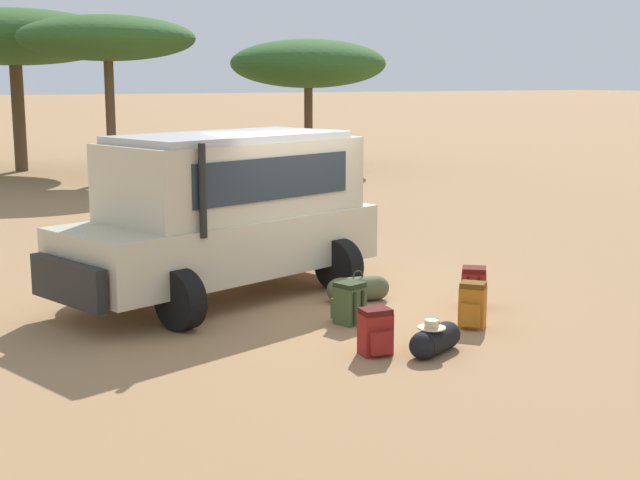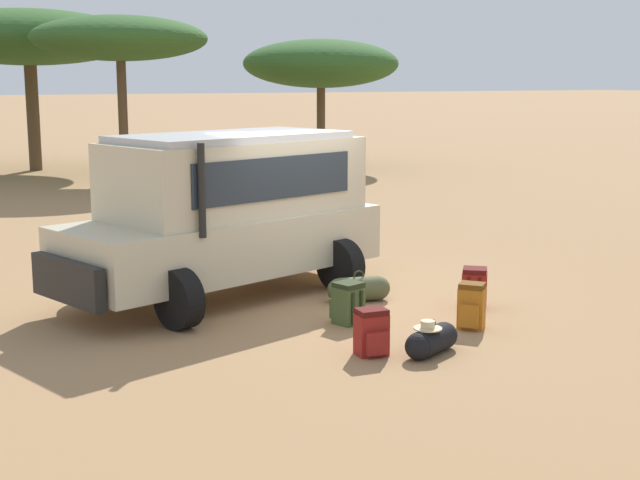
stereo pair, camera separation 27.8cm
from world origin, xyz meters
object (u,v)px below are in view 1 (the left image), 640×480
safari_vehicle (227,211)px  acacia_tree_right_mid (14,38)px  acacia_tree_distant_right (308,64)px  backpack_outermost (376,332)px  backpack_beside_front_wheel (349,303)px  backpack_cluster_center (474,288)px  duffel_bag_low_black_case (435,339)px  duffel_bag_soft_canvas (358,289)px  backpack_near_rear_wheel (472,306)px  acacia_tree_far_right (107,39)px

safari_vehicle → acacia_tree_right_mid: 20.53m
acacia_tree_distant_right → backpack_outermost: bearing=-114.9°
backpack_beside_front_wheel → backpack_cluster_center: 1.98m
backpack_outermost → duffel_bag_low_black_case: size_ratio=0.66×
duffel_bag_low_black_case → acacia_tree_distant_right: size_ratio=0.15×
duffel_bag_low_black_case → acacia_tree_right_mid: (-0.76, 24.08, 4.41)m
backpack_cluster_center → acacia_tree_right_mid: bearing=96.3°
backpack_cluster_center → duffel_bag_soft_canvas: size_ratio=0.63×
backpack_beside_front_wheel → backpack_near_rear_wheel: size_ratio=0.93×
acacia_tree_right_mid → acacia_tree_distant_right: acacia_tree_right_mid is taller
backpack_cluster_center → acacia_tree_right_mid: acacia_tree_right_mid is taller
safari_vehicle → duffel_bag_low_black_case: safari_vehicle is taller
acacia_tree_right_mid → backpack_near_rear_wheel: bearing=-85.5°
backpack_cluster_center → backpack_outermost: (-2.37, -1.22, -0.02)m
backpack_near_rear_wheel → acacia_tree_distant_right: size_ratio=0.11×
backpack_outermost → acacia_tree_distant_right: (9.36, 20.16, 3.44)m
safari_vehicle → backpack_beside_front_wheel: size_ratio=9.64×
backpack_cluster_center → duffel_bag_soft_canvas: backpack_cluster_center is taller
safari_vehicle → acacia_tree_distant_right: 19.46m
backpack_cluster_center → backpack_outermost: 2.66m
backpack_outermost → acacia_tree_distant_right: size_ratio=0.10×
backpack_cluster_center → duffel_bag_soft_canvas: bearing=138.9°
duffel_bag_low_black_case → acacia_tree_right_mid: bearing=91.8°
duffel_bag_low_black_case → safari_vehicle: bearing=106.3°
backpack_outermost → duffel_bag_low_black_case: 0.72m
backpack_near_rear_wheel → acacia_tree_right_mid: bearing=94.5°
duffel_bag_low_black_case → acacia_tree_far_right: 19.96m
duffel_bag_low_black_case → acacia_tree_distant_right: bearing=66.9°
backpack_cluster_center → acacia_tree_right_mid: size_ratio=0.08×
backpack_near_rear_wheel → acacia_tree_right_mid: acacia_tree_right_mid is taller
acacia_tree_far_right → acacia_tree_distant_right: acacia_tree_far_right is taller
backpack_near_rear_wheel → acacia_tree_distant_right: 21.44m
backpack_near_rear_wheel → duffel_bag_low_black_case: (-1.08, -0.70, -0.12)m
safari_vehicle → backpack_cluster_center: safari_vehicle is taller
safari_vehicle → duffel_bag_low_black_case: (1.12, -3.82, -1.12)m
safari_vehicle → acacia_tree_distant_right: size_ratio=0.97×
backpack_near_rear_wheel → acacia_tree_right_mid: (-1.84, 23.38, 4.29)m
backpack_outermost → duffel_bag_soft_canvas: (1.10, 2.32, -0.09)m
safari_vehicle → backpack_beside_front_wheel: 2.56m
backpack_near_rear_wheel → acacia_tree_right_mid: size_ratio=0.08×
backpack_beside_front_wheel → duffel_bag_low_black_case: (0.26, -1.64, -0.10)m
backpack_cluster_center → acacia_tree_far_right: acacia_tree_far_right is taller
acacia_tree_far_right → duffel_bag_low_black_case: bearing=-93.7°
duffel_bag_soft_canvas → backpack_near_rear_wheel: bearing=-71.7°
duffel_bag_low_black_case → backpack_beside_front_wheel: bearing=98.9°
backpack_near_rear_wheel → acacia_tree_far_right: (0.18, 18.76, 4.12)m
acacia_tree_distant_right → acacia_tree_far_right: bearing=-172.5°
backpack_outermost → duffel_bag_soft_canvas: 2.57m
safari_vehicle → backpack_near_rear_wheel: (2.20, -3.12, -1.00)m
safari_vehicle → backpack_cluster_center: (2.84, -2.31, -1.00)m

